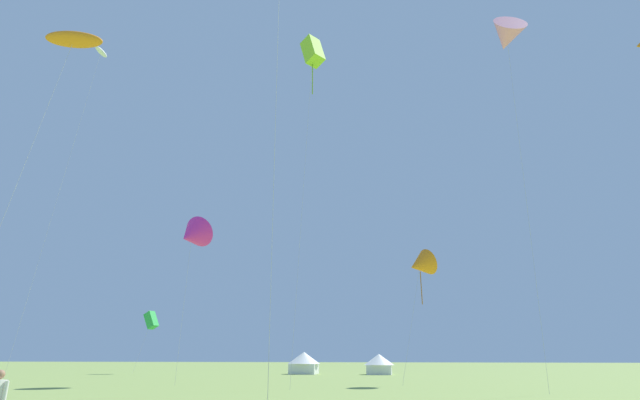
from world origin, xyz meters
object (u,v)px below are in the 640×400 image
(kite_magenta_delta, at_px, (192,235))
(festival_tent_center, at_px, (379,363))
(kite_green_box, at_px, (151,320))
(kite_white_parafoil, at_px, (101,54))
(festival_tent_left, at_px, (304,362))
(kite_lime_box, at_px, (313,52))
(kite_pink_delta, at_px, (507,36))
(kite_orange_delta, at_px, (420,265))
(kite_orange_parafoil, at_px, (74,40))

(kite_magenta_delta, height_order, festival_tent_center, kite_magenta_delta)
(kite_green_box, relative_size, kite_white_parafoil, 0.24)
(kite_green_box, relative_size, festival_tent_left, 1.95)
(kite_lime_box, bearing_deg, kite_pink_delta, -6.58)
(kite_orange_delta, relative_size, festival_tent_center, 2.91)
(kite_lime_box, distance_m, kite_orange_delta, 20.26)
(kite_magenta_delta, height_order, kite_pink_delta, kite_pink_delta)
(kite_pink_delta, bearing_deg, kite_magenta_delta, 169.85)
(kite_magenta_delta, height_order, festival_tent_left, kite_magenta_delta)
(kite_magenta_delta, bearing_deg, kite_lime_box, -14.96)
(kite_lime_box, distance_m, kite_green_box, 42.75)
(kite_orange_parafoil, relative_size, kite_white_parafoil, 0.61)
(kite_lime_box, xyz_separation_m, kite_white_parafoil, (-23.79, 4.09, 5.71))
(kite_pink_delta, relative_size, festival_tent_center, 7.28)
(kite_green_box, relative_size, kite_orange_parafoil, 0.39)
(kite_lime_box, distance_m, kite_pink_delta, 15.56)
(kite_orange_parafoil, height_order, festival_tent_center, kite_orange_parafoil)
(kite_magenta_delta, bearing_deg, kite_green_box, 124.51)
(festival_tent_left, xyz_separation_m, festival_tent_center, (9.38, -0.00, -0.14))
(kite_lime_box, xyz_separation_m, kite_pink_delta, (15.35, -1.77, -1.82))
(kite_magenta_delta, xyz_separation_m, festival_tent_left, (4.67, 24.56, -10.51))
(festival_tent_center, bearing_deg, kite_orange_parafoil, -109.52)
(kite_orange_delta, relative_size, festival_tent_left, 2.64)
(kite_orange_parafoil, relative_size, festival_tent_center, 5.52)
(festival_tent_left, bearing_deg, kite_white_parafoil, -126.54)
(kite_magenta_delta, height_order, kite_white_parafoil, kite_white_parafoil)
(kite_pink_delta, bearing_deg, festival_tent_center, 112.93)
(kite_orange_delta, relative_size, kite_white_parafoil, 0.32)
(kite_lime_box, xyz_separation_m, kite_orange_delta, (8.00, 6.05, -17.60))
(kite_lime_box, distance_m, kite_orange_parafoil, 19.20)
(kite_pink_delta, relative_size, festival_tent_left, 6.59)
(kite_green_box, bearing_deg, kite_pink_delta, -33.39)
(festival_tent_left, bearing_deg, kite_orange_parafoil, -97.19)
(kite_green_box, relative_size, kite_orange_delta, 0.74)
(kite_green_box, distance_m, kite_pink_delta, 54.03)
(kite_white_parafoil, height_order, festival_tent_left, kite_white_parafoil)
(kite_lime_box, distance_m, kite_white_parafoil, 24.80)
(kite_orange_delta, xyz_separation_m, kite_magenta_delta, (-19.09, -3.09, 2.64))
(kite_lime_box, relative_size, festival_tent_left, 7.00)
(kite_magenta_delta, bearing_deg, festival_tent_center, 60.23)
(kite_orange_delta, bearing_deg, kite_magenta_delta, -170.81)
(kite_green_box, distance_m, kite_white_parafoil, 34.23)
(kite_lime_box, bearing_deg, kite_green_box, 135.94)
(kite_green_box, distance_m, kite_orange_delta, 40.52)
(kite_white_parafoil, bearing_deg, kite_orange_delta, 3.53)
(kite_magenta_delta, bearing_deg, kite_orange_parafoil, -91.74)
(kite_orange_parafoil, distance_m, kite_white_parafoil, 25.00)
(kite_pink_delta, xyz_separation_m, kite_white_parafoil, (-39.14, 5.86, 7.53))
(kite_lime_box, relative_size, kite_white_parafoil, 0.85)
(kite_green_box, height_order, kite_magenta_delta, kite_magenta_delta)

